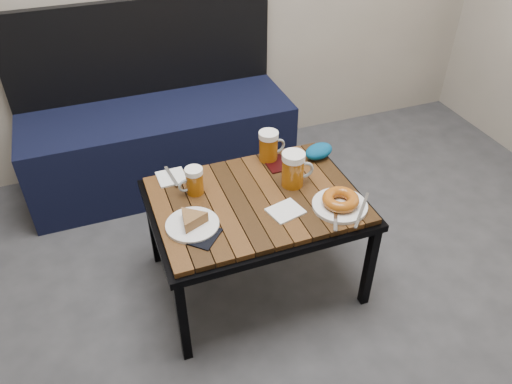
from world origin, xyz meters
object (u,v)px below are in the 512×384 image
object	(u,v)px
cafe_table	(256,206)
passport_burgundy	(276,164)
beer_mug_centre	(269,146)
plate_pie	(192,222)
plate_bagel	(340,202)
passport_navy	(205,237)
beer_mug_left	(194,181)
beer_mug_right	(294,169)
knit_pouch	(319,151)
bench	(159,137)

from	to	relation	value
cafe_table	passport_burgundy	bearing A→B (deg)	48.88
beer_mug_centre	plate_pie	distance (m)	0.53
plate_pie	passport_burgundy	size ratio (longest dim) A/B	1.58
plate_bagel	passport_navy	world-z (taller)	plate_bagel
beer_mug_left	passport_navy	bearing A→B (deg)	76.23
beer_mug_right	beer_mug_centre	bearing A→B (deg)	100.62
beer_mug_centre	knit_pouch	world-z (taller)	beer_mug_centre
plate_pie	knit_pouch	xyz separation A→B (m)	(0.64, 0.25, 0.01)
plate_bagel	cafe_table	bearing A→B (deg)	149.18
plate_pie	passport_navy	world-z (taller)	plate_pie
plate_pie	passport_burgundy	bearing A→B (deg)	30.90
plate_pie	beer_mug_right	bearing A→B (deg)	13.42
passport_navy	passport_burgundy	world-z (taller)	same
plate_pie	knit_pouch	bearing A→B (deg)	21.61
plate_bagel	knit_pouch	world-z (taller)	knit_pouch
bench	passport_burgundy	bearing A→B (deg)	-62.33
beer_mug_centre	passport_navy	size ratio (longest dim) A/B	1.13
plate_bagel	passport_navy	distance (m)	0.54
beer_mug_right	passport_burgundy	world-z (taller)	beer_mug_right
beer_mug_centre	plate_pie	size ratio (longest dim) A/B	0.69
cafe_table	knit_pouch	xyz separation A→B (m)	(0.36, 0.18, 0.07)
cafe_table	beer_mug_left	bearing A→B (deg)	151.82
passport_navy	plate_bagel	bearing A→B (deg)	41.34
beer_mug_centre	plate_bagel	world-z (taller)	beer_mug_centre
beer_mug_centre	plate_bagel	xyz separation A→B (m)	(0.13, -0.40, -0.04)
bench	beer_mug_left	world-z (taller)	bench
plate_bagel	bench	bearing A→B (deg)	114.80
cafe_table	plate_bagel	xyz separation A→B (m)	(0.28, -0.17, 0.07)
beer_mug_left	knit_pouch	size ratio (longest dim) A/B	0.83
beer_mug_left	beer_mug_centre	distance (m)	0.38
knit_pouch	beer_mug_centre	bearing A→B (deg)	164.08
bench	passport_burgundy	world-z (taller)	bench
cafe_table	plate_bagel	world-z (taller)	plate_bagel
bench	beer_mug_right	distance (m)	1.01
plate_bagel	passport_burgundy	size ratio (longest dim) A/B	2.04
beer_mug_centre	beer_mug_right	distance (m)	0.21
plate_pie	plate_bagel	distance (m)	0.57
knit_pouch	plate_pie	bearing A→B (deg)	-158.39
plate_bagel	beer_mug_right	bearing A→B (deg)	119.02
beer_mug_centre	passport_burgundy	xyz separation A→B (m)	(0.02, -0.05, -0.07)
bench	beer_mug_right	world-z (taller)	bench
bench	beer_mug_right	size ratio (longest dim) A/B	9.32
beer_mug_left	passport_navy	xyz separation A→B (m)	(-0.03, -0.27, -0.05)
bench	beer_mug_centre	size ratio (longest dim) A/B	10.24
plate_bagel	passport_navy	xyz separation A→B (m)	(-0.54, 0.02, -0.02)
bench	plate_bagel	distance (m)	1.22
passport_navy	bench	bearing A→B (deg)	131.45
plate_bagel	beer_mug_left	bearing A→B (deg)	150.31
cafe_table	plate_pie	xyz separation A→B (m)	(-0.28, -0.08, 0.07)
cafe_table	plate_pie	bearing A→B (deg)	-164.46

